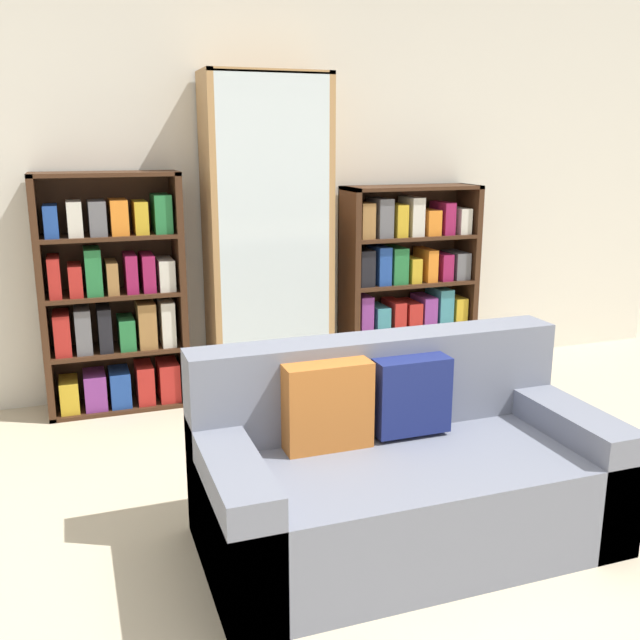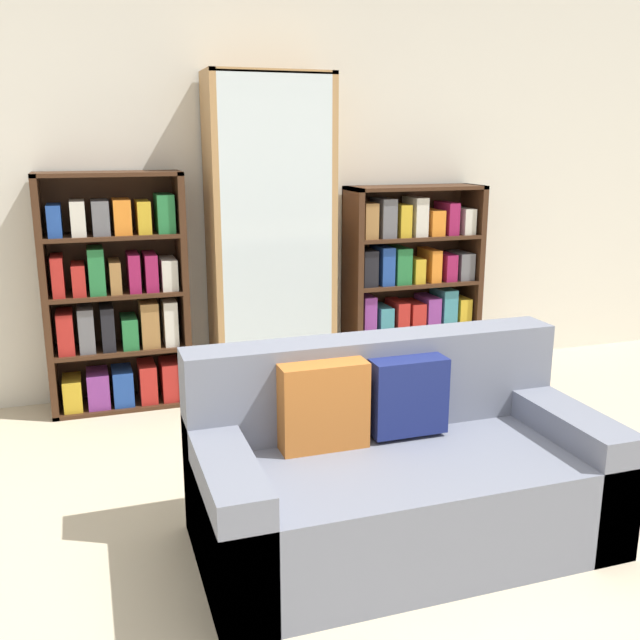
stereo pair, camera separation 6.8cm
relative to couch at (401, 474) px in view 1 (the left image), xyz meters
name	(u,v)px [view 1 (the left image)]	position (x,y,z in m)	size (l,w,h in m)	color
ground_plane	(420,615)	(-0.16, -0.50, -0.29)	(16.00, 16.00, 0.00)	beige
wall_back	(238,184)	(-0.16, 2.16, 1.06)	(6.78, 0.06, 2.70)	silver
couch	(401,474)	(0.00, 0.00, 0.00)	(1.67, 0.83, 0.81)	slate
bookshelf_left	(115,301)	(-0.99, 1.96, 0.39)	(0.84, 0.32, 1.45)	#3D2314
display_cabinet	(268,239)	(-0.02, 1.94, 0.73)	(0.78, 0.36, 2.03)	#AD7F4C
bookshelf_right	(407,286)	(0.98, 1.96, 0.35)	(0.94, 0.32, 1.33)	#3D2314
wine_bottle	(374,397)	(0.41, 1.20, -0.13)	(0.08, 0.08, 0.38)	#192333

